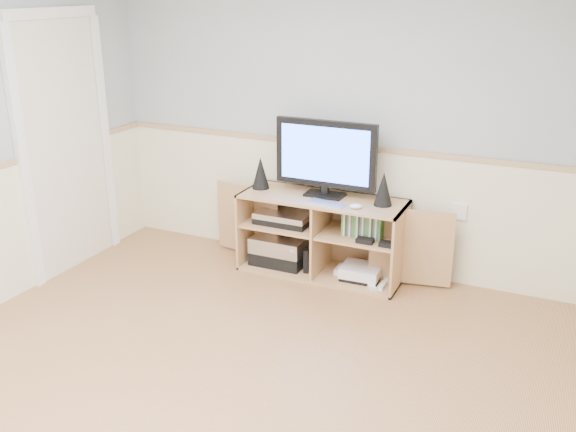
# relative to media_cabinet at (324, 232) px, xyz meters

# --- Properties ---
(room) EXTENTS (4.04, 4.54, 2.54)m
(room) POSITION_rel_media_cabinet_xyz_m (-0.04, -1.91, 0.88)
(room) COLOR tan
(room) RESTS_ON ground
(media_cabinet) EXTENTS (2.07, 0.50, 0.65)m
(media_cabinet) POSITION_rel_media_cabinet_xyz_m (0.00, 0.00, 0.00)
(media_cabinet) COLOR tan
(media_cabinet) RESTS_ON floor
(monitor) EXTENTS (0.83, 0.18, 0.61)m
(monitor) POSITION_rel_media_cabinet_xyz_m (0.00, -0.01, 0.65)
(monitor) COLOR black
(monitor) RESTS_ON media_cabinet
(speaker_left) EXTENTS (0.14, 0.14, 0.26)m
(speaker_left) POSITION_rel_media_cabinet_xyz_m (-0.56, -0.04, 0.45)
(speaker_left) COLOR black
(speaker_left) RESTS_ON media_cabinet
(speaker_right) EXTENTS (0.14, 0.14, 0.26)m
(speaker_right) POSITION_rel_media_cabinet_xyz_m (0.49, -0.04, 0.45)
(speaker_right) COLOR black
(speaker_right) RESTS_ON media_cabinet
(keyboard) EXTENTS (0.31, 0.16, 0.01)m
(keyboard) POSITION_rel_media_cabinet_xyz_m (0.09, -0.20, 0.32)
(keyboard) COLOR silver
(keyboard) RESTS_ON media_cabinet
(mouse) EXTENTS (0.11, 0.09, 0.04)m
(mouse) POSITION_rel_media_cabinet_xyz_m (0.32, -0.20, 0.34)
(mouse) COLOR white
(mouse) RESTS_ON media_cabinet
(av_components) EXTENTS (0.52, 0.33, 0.47)m
(av_components) POSITION_rel_media_cabinet_xyz_m (-0.35, -0.06, -0.11)
(av_components) COLOR black
(av_components) RESTS_ON media_cabinet
(game_consoles) EXTENTS (0.45, 0.30, 0.11)m
(game_consoles) POSITION_rel_media_cabinet_xyz_m (0.34, -0.07, -0.26)
(game_consoles) COLOR white
(game_consoles) RESTS_ON media_cabinet
(game_cases) EXTENTS (0.32, 0.14, 0.19)m
(game_cases) POSITION_rel_media_cabinet_xyz_m (0.35, -0.08, 0.15)
(game_cases) COLOR #3F8C3F
(game_cases) RESTS_ON media_cabinet
(wall_outlet) EXTENTS (0.12, 0.03, 0.12)m
(wall_outlet) POSITION_rel_media_cabinet_xyz_m (1.02, 0.20, 0.27)
(wall_outlet) COLOR white
(wall_outlet) RESTS_ON wall_back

